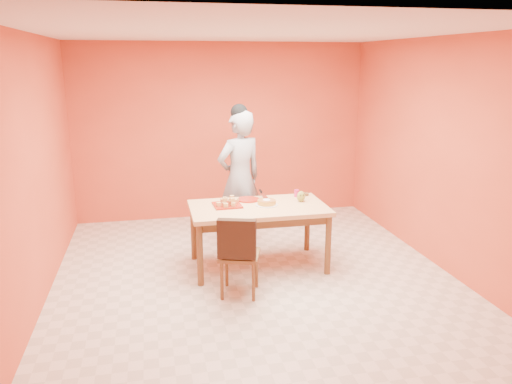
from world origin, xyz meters
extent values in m
plane|color=beige|center=(0.00, 0.00, 0.00)|extent=(5.00, 5.00, 0.00)
plane|color=white|center=(0.00, 0.00, 2.70)|extent=(5.00, 5.00, 0.00)
plane|color=#D95032|center=(0.00, 2.50, 1.35)|extent=(4.50, 0.00, 4.50)
plane|color=#D95032|center=(-2.25, 0.00, 1.35)|extent=(0.00, 5.00, 5.00)
plane|color=#D95032|center=(2.25, 0.00, 1.35)|extent=(0.00, 5.00, 5.00)
cube|color=#E4B777|center=(0.11, 0.34, 0.73)|extent=(1.60, 0.90, 0.05)
cube|color=brown|center=(0.11, 0.34, 0.66)|extent=(1.48, 0.78, 0.10)
cylinder|color=brown|center=(-0.63, -0.05, 0.35)|extent=(0.07, 0.07, 0.71)
cylinder|color=brown|center=(-0.63, 0.73, 0.35)|extent=(0.07, 0.07, 0.71)
cylinder|color=brown|center=(0.85, -0.05, 0.35)|extent=(0.07, 0.07, 0.71)
cylinder|color=brown|center=(0.85, 0.73, 0.35)|extent=(0.07, 0.07, 0.71)
imported|color=gray|center=(0.04, 1.17, 0.90)|extent=(0.77, 0.65, 1.81)
cube|color=maroon|center=(-0.25, 0.42, 0.77)|extent=(0.33, 0.33, 0.02)
cylinder|color=maroon|center=(0.04, 0.61, 0.77)|extent=(0.33, 0.33, 0.02)
cylinder|color=white|center=(0.21, 0.35, 0.77)|extent=(0.30, 0.30, 0.01)
cylinder|color=gold|center=(0.21, 0.35, 0.80)|extent=(0.27, 0.27, 0.05)
cube|color=white|center=(0.22, 0.53, 0.83)|extent=(0.06, 0.29, 0.01)
ellipsoid|color=olive|center=(0.66, 0.41, 0.83)|extent=(0.11, 0.09, 0.13)
cylinder|color=#C11D5C|center=(0.67, 0.64, 0.80)|extent=(0.08, 0.08, 0.09)
cylinder|color=black|center=(0.79, 0.69, 0.77)|extent=(0.13, 0.13, 0.03)
camera|label=1|loc=(-1.10, -5.17, 2.42)|focal=35.00mm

